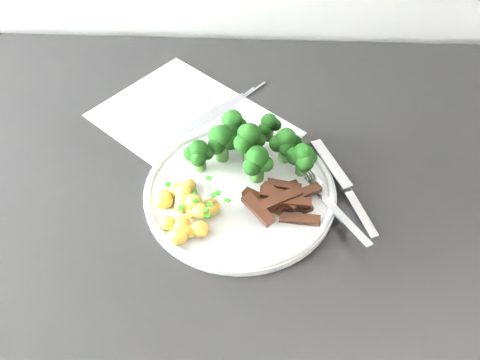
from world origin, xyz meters
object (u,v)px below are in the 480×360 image
knife (351,198)px  counter (236,325)px  plate (240,191)px  recipe_paper (193,124)px  beef_strips (282,201)px  broccoli (251,144)px  fork (332,205)px  potatoes (185,209)px

knife → counter: bearing=160.5°
plate → recipe_paper: bearing=119.4°
counter → beef_strips: 0.49m
counter → broccoli: bearing=6.8°
recipe_paper → knife: 0.27m
counter → plate: 0.48m
plate → broccoli: size_ratio=1.43×
counter → broccoli: broccoli is taller
counter → plate: plate is taller
counter → broccoli: size_ratio=13.74×
counter → beef_strips: beef_strips is taller
counter → plate: bearing=-77.5°
plate → beef_strips: size_ratio=2.43×
counter → knife: bearing=-19.5°
recipe_paper → fork: size_ratio=2.33×
broccoli → knife: bearing=-23.5°
plate → beef_strips: 0.06m
potatoes → beef_strips: (0.12, 0.02, -0.00)m
counter → beef_strips: bearing=-47.8°
plate → knife: (0.15, -0.01, 0.00)m
recipe_paper → fork: fork is taller
fork → broccoli: bearing=143.6°
beef_strips → fork: (0.07, -0.00, -0.00)m
recipe_paper → potatoes: size_ratio=3.26×
plate → fork: 0.12m
fork → knife: 0.04m
broccoli → beef_strips: (0.04, -0.08, -0.03)m
broccoli → knife: broccoli is taller
plate → potatoes: (-0.07, -0.05, 0.02)m
counter → recipe_paper: bearing=127.2°
fork → knife: bearing=38.3°
counter → potatoes: bearing=-121.0°
beef_strips → plate: bearing=157.1°
potatoes → knife: size_ratio=0.61×
potatoes → beef_strips: bearing=10.2°
fork → plate: bearing=167.2°
plate → beef_strips: (0.06, -0.02, 0.01)m
knife → beef_strips: bearing=-169.3°
broccoli → fork: broccoli is taller
plate → knife: knife is taller
plate → potatoes: bearing=-146.3°
counter → recipe_paper: recipe_paper is taller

